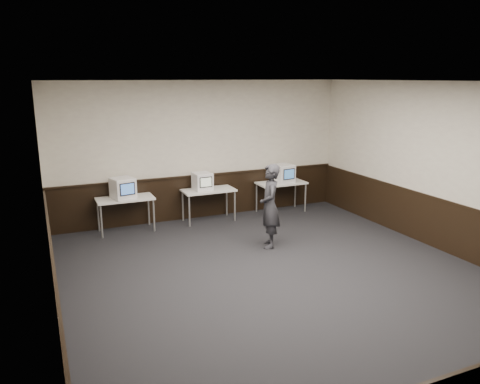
% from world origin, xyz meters
% --- Properties ---
extents(floor, '(8.00, 8.00, 0.00)m').
position_xyz_m(floor, '(0.00, 0.00, 0.00)').
color(floor, black).
rests_on(floor, ground).
extents(ceiling, '(8.00, 8.00, 0.00)m').
position_xyz_m(ceiling, '(0.00, 0.00, 3.20)').
color(ceiling, white).
rests_on(ceiling, back_wall).
extents(back_wall, '(7.00, 0.00, 7.00)m').
position_xyz_m(back_wall, '(0.00, 4.00, 1.60)').
color(back_wall, beige).
rests_on(back_wall, ground).
extents(left_wall, '(0.00, 8.00, 8.00)m').
position_xyz_m(left_wall, '(-3.50, 0.00, 1.60)').
color(left_wall, beige).
rests_on(left_wall, ground).
extents(right_wall, '(0.00, 8.00, 8.00)m').
position_xyz_m(right_wall, '(3.50, 0.00, 1.60)').
color(right_wall, beige).
rests_on(right_wall, ground).
extents(wainscot_back, '(6.98, 0.04, 1.00)m').
position_xyz_m(wainscot_back, '(0.00, 3.98, 0.50)').
color(wainscot_back, black).
rests_on(wainscot_back, back_wall).
extents(wainscot_left, '(0.04, 7.98, 1.00)m').
position_xyz_m(wainscot_left, '(-3.48, 0.00, 0.50)').
color(wainscot_left, black).
rests_on(wainscot_left, left_wall).
extents(wainscot_right, '(0.04, 7.98, 1.00)m').
position_xyz_m(wainscot_right, '(3.48, 0.00, 0.50)').
color(wainscot_right, black).
rests_on(wainscot_right, right_wall).
extents(wainscot_rail, '(6.98, 0.06, 0.04)m').
position_xyz_m(wainscot_rail, '(0.00, 3.96, 1.02)').
color(wainscot_rail, black).
rests_on(wainscot_rail, wainscot_back).
extents(desk_left, '(1.20, 0.60, 0.75)m').
position_xyz_m(desk_left, '(-1.90, 3.60, 0.68)').
color(desk_left, silver).
rests_on(desk_left, ground).
extents(desk_center, '(1.20, 0.60, 0.75)m').
position_xyz_m(desk_center, '(0.00, 3.60, 0.68)').
color(desk_center, silver).
rests_on(desk_center, ground).
extents(desk_right, '(1.20, 0.60, 0.75)m').
position_xyz_m(desk_right, '(1.90, 3.60, 0.68)').
color(desk_right, silver).
rests_on(desk_right, ground).
extents(emac_left, '(0.54, 0.56, 0.44)m').
position_xyz_m(emac_left, '(-1.94, 3.58, 0.97)').
color(emac_left, white).
rests_on(emac_left, desk_left).
extents(emac_center, '(0.42, 0.45, 0.40)m').
position_xyz_m(emac_center, '(-0.13, 3.63, 0.95)').
color(emac_center, white).
rests_on(emac_center, desk_center).
extents(emac_right, '(0.50, 0.53, 0.44)m').
position_xyz_m(emac_right, '(1.94, 3.59, 0.97)').
color(emac_right, white).
rests_on(emac_right, desk_right).
extents(person, '(0.58, 0.70, 1.65)m').
position_xyz_m(person, '(0.52, 1.52, 0.83)').
color(person, '#28282D').
rests_on(person, ground).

